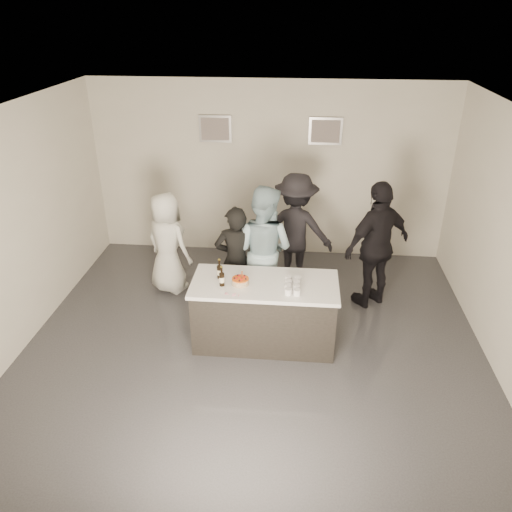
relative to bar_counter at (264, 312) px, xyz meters
The scene contains 18 objects.
floor 0.54m from the bar_counter, 116.99° to the right, with size 6.00×6.00×0.00m, color #3D3D42.
ceiling 2.57m from the bar_counter, 116.99° to the right, with size 6.00×6.00×0.00m, color white.
wall_back 2.94m from the bar_counter, 92.78° to the left, with size 6.00×0.04×3.00m, color silver.
wall_front 3.43m from the bar_counter, 92.34° to the right, with size 6.00×0.04×3.00m, color silver.
wall_left 3.31m from the bar_counter, behind, with size 0.04×6.00×3.00m, color silver.
picture_left 3.39m from the bar_counter, 110.88° to the left, with size 0.54×0.04×0.44m, color #B2B2B7.
picture_right 3.31m from the bar_counter, 74.19° to the left, with size 0.54×0.04×0.44m, color #B2B2B7.
bar_counter is the anchor object (origin of this frame).
cake 0.58m from the bar_counter, 167.71° to the right, with size 0.21×0.21×0.07m, color orange.
beer_bottle_a 0.83m from the bar_counter, behind, with size 0.07×0.07×0.26m, color black.
beer_bottle_b 0.79m from the bar_counter, 167.29° to the right, with size 0.07×0.07×0.26m, color black.
tumbler_cluster 0.61m from the bar_counter, 16.27° to the right, with size 0.19×0.40×0.08m, color orange.
candles 0.66m from the bar_counter, 138.95° to the right, with size 0.24×0.08×0.01m, color pink.
person_main_black 0.92m from the bar_counter, 122.72° to the left, with size 0.59×0.39×1.63m, color black.
person_main_blue 0.99m from the bar_counter, 95.98° to the left, with size 0.92×0.71×1.89m, color #95B5C3.
person_guest_left 2.03m from the bar_counter, 142.04° to the left, with size 0.78×0.51×1.59m, color white.
person_guest_right 1.96m from the bar_counter, 36.01° to the left, with size 1.12×0.47×1.91m, color black.
person_guest_back 1.76m from the bar_counter, 78.06° to the left, with size 1.17×0.67×1.81m, color black.
Camera 1 is at (0.52, -5.18, 4.07)m, focal length 35.00 mm.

